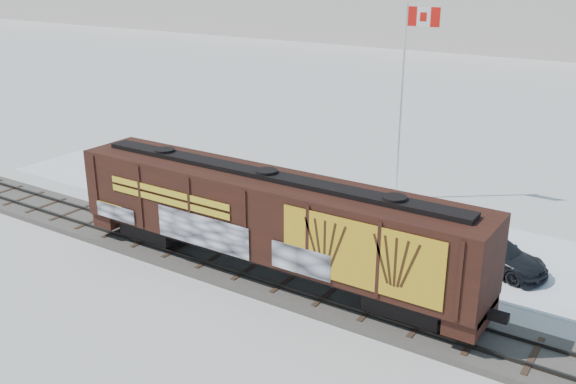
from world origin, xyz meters
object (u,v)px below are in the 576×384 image
Objects in this scene: car_white at (371,207)px; car_dark at (493,253)px; hopper_railcar at (267,217)px; car_silver at (179,183)px; flagpole at (401,131)px.

car_dark is (6.96, -1.94, -0.11)m from car_white.
hopper_railcar is 3.78× the size of car_silver.
car_white is at bearing 89.80° from car_dark.
car_white is (0.75, 8.37, -2.05)m from hopper_railcar.
flagpole is at bearing -10.67° from car_white.
hopper_railcar is at bearing 145.18° from car_dark.
car_silver reaches higher than car_dark.
hopper_railcar is 3.81× the size of car_dark.
flagpole is 2.22× the size of car_dark.
car_dark is at bearing -71.56° from car_silver.
car_silver is (-10.64, -6.81, -3.13)m from flagpole.
hopper_railcar reaches higher than car_dark.
car_white is 1.02× the size of car_dark.
hopper_railcar is 12.44m from flagpole.
car_silver is (-10.19, 5.57, -2.03)m from hopper_railcar.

